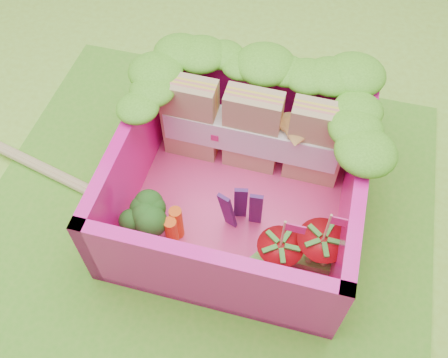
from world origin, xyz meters
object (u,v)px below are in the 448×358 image
object	(u,v)px
bento_box	(239,180)
chopsticks	(42,168)
broccoli	(146,215)
strawberry_right	(319,251)
sandwich_stack	(253,132)
strawberry_left	(279,256)

from	to	relation	value
bento_box	chopsticks	distance (m)	1.27
chopsticks	broccoli	bearing A→B (deg)	-18.44
strawberry_right	chopsticks	distance (m)	1.76
sandwich_stack	broccoli	distance (m)	0.78
strawberry_left	chopsticks	bearing A→B (deg)	169.08
bento_box	broccoli	distance (m)	0.54
broccoli	strawberry_right	distance (m)	0.93
sandwich_stack	strawberry_left	distance (m)	0.74
sandwich_stack	strawberry_left	world-z (taller)	sandwich_stack
sandwich_stack	strawberry_left	size ratio (longest dim) A/B	2.22
chopsticks	bento_box	bearing A→B (deg)	2.41
strawberry_right	strawberry_left	bearing A→B (deg)	-159.24
bento_box	strawberry_left	size ratio (longest dim) A/B	2.72
bento_box	strawberry_right	size ratio (longest dim) A/B	2.60
chopsticks	strawberry_right	bearing A→B (deg)	-7.26
sandwich_stack	strawberry_right	distance (m)	0.78
bento_box	sandwich_stack	bearing A→B (deg)	88.86
sandwich_stack	chopsticks	xyz separation A→B (m)	(-1.24, -0.37, -0.30)
broccoli	sandwich_stack	bearing A→B (deg)	55.36
sandwich_stack	strawberry_right	world-z (taller)	sandwich_stack
bento_box	strawberry_right	bearing A→B (deg)	-28.69
bento_box	broccoli	size ratio (longest dim) A/B	4.12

